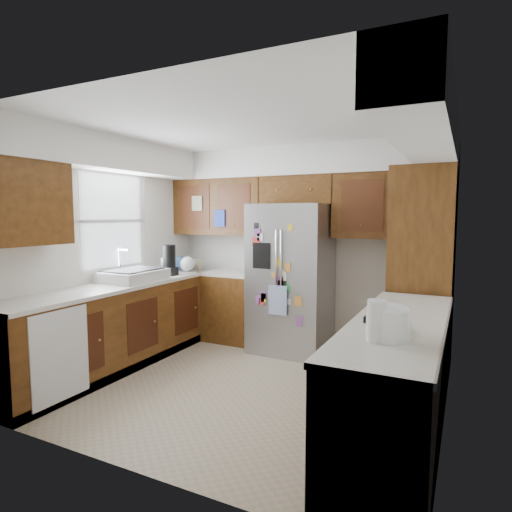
{
  "coord_description": "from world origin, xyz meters",
  "views": [
    {
      "loc": [
        1.91,
        -3.61,
        1.67
      ],
      "look_at": [
        -0.06,
        0.35,
        1.24
      ],
      "focal_mm": 30.0,
      "sensor_mm": 36.0,
      "label": 1
    }
  ],
  "objects_px": {
    "pantry": "(422,272)",
    "fridge": "(291,278)",
    "paper_towel": "(377,321)",
    "rice_cooker": "(388,319)"
  },
  "relations": [
    {
      "from": "pantry",
      "to": "fridge",
      "type": "xyz_separation_m",
      "value": [
        -1.5,
        0.05,
        -0.17
      ]
    },
    {
      "from": "pantry",
      "to": "rice_cooker",
      "type": "xyz_separation_m",
      "value": [
        -0.0,
        -2.12,
        -0.03
      ]
    },
    {
      "from": "paper_towel",
      "to": "rice_cooker",
      "type": "bearing_deg",
      "value": 59.11
    },
    {
      "from": "fridge",
      "to": "rice_cooker",
      "type": "height_order",
      "value": "fridge"
    },
    {
      "from": "fridge",
      "to": "pantry",
      "type": "bearing_deg",
      "value": -2.06
    },
    {
      "from": "fridge",
      "to": "paper_towel",
      "type": "relative_size",
      "value": 7.2
    },
    {
      "from": "pantry",
      "to": "fridge",
      "type": "relative_size",
      "value": 1.19
    },
    {
      "from": "pantry",
      "to": "fridge",
      "type": "height_order",
      "value": "pantry"
    },
    {
      "from": "pantry",
      "to": "fridge",
      "type": "bearing_deg",
      "value": 177.94
    },
    {
      "from": "fridge",
      "to": "paper_towel",
      "type": "height_order",
      "value": "fridge"
    }
  ]
}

